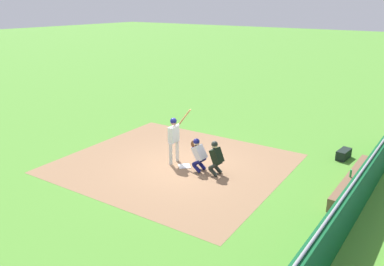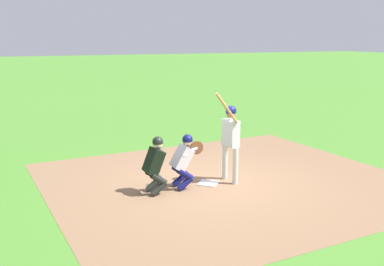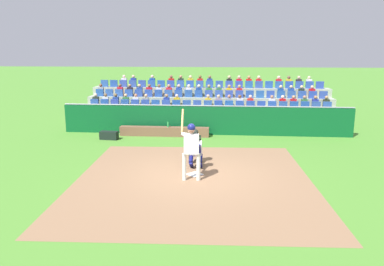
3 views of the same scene
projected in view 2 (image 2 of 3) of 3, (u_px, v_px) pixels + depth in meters
name	position (u px, v px, depth m)	size (l,w,h in m)	color
ground_plane	(208.00, 184.00, 10.49)	(160.00, 160.00, 0.00)	#4E8B2F
infield_dirt_patch	(227.00, 181.00, 10.70)	(7.43, 8.24, 0.01)	#8E6A4B
home_plate_marker	(208.00, 183.00, 10.49)	(0.44, 0.44, 0.02)	white
batter_at_plate	(231.00, 135.00, 10.41)	(0.65, 0.71, 2.20)	silver
catcher_crouching	(184.00, 158.00, 10.06)	(0.47, 0.71, 1.26)	navy
home_plate_umpire	(155.00, 162.00, 9.71)	(0.46, 0.46, 1.30)	black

